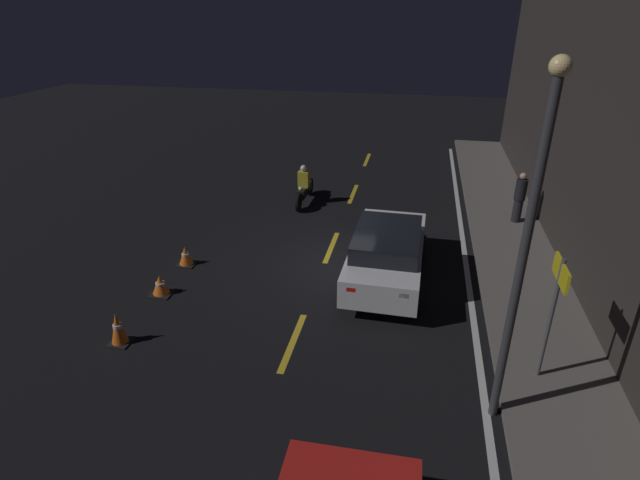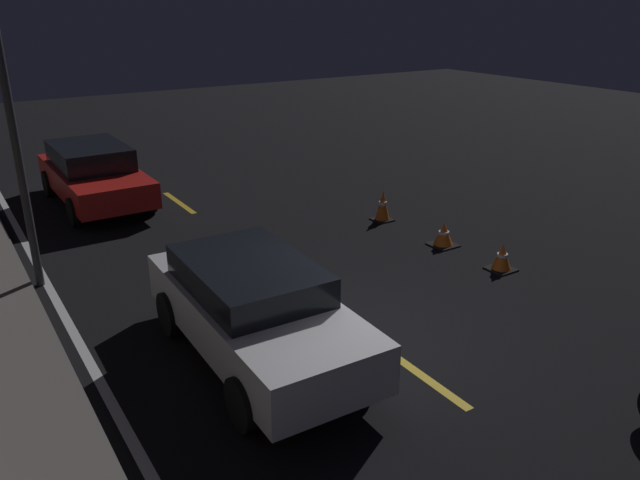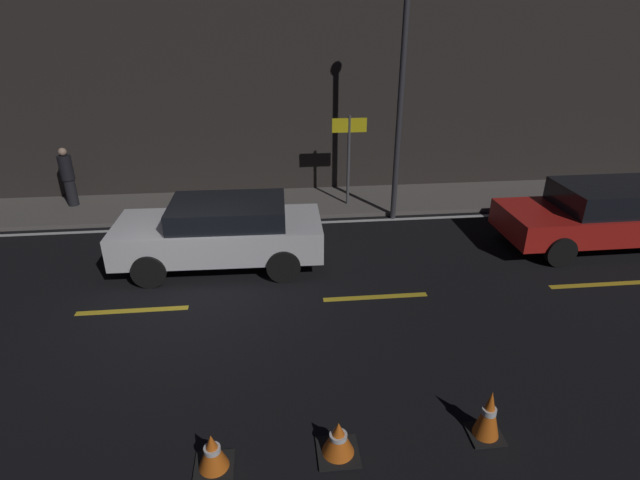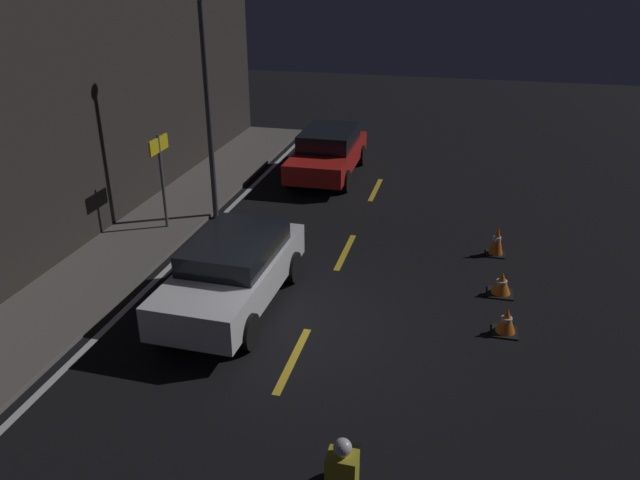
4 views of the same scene
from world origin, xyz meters
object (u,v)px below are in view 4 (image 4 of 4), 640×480
(taxi_red, at_px, (328,151))
(street_lamp, at_px, (207,97))
(traffic_cone_mid, at_px, (502,284))
(traffic_cone_near, at_px, (506,321))
(shop_sign, at_px, (160,163))
(sedan_white, at_px, (233,270))
(traffic_cone_far, at_px, (497,241))

(taxi_red, relative_size, street_lamp, 0.77)
(traffic_cone_mid, bearing_deg, street_lamp, 71.54)
(traffic_cone_near, bearing_deg, shop_sign, 70.74)
(sedan_white, xyz_separation_m, traffic_cone_near, (0.23, -5.27, -0.52))
(taxi_red, xyz_separation_m, traffic_cone_near, (-8.28, -5.34, -0.53))
(traffic_cone_far, bearing_deg, taxi_red, 46.99)
(traffic_cone_near, bearing_deg, street_lamp, 61.89)
(sedan_white, height_order, traffic_cone_near, sedan_white)
(taxi_red, distance_m, traffic_cone_mid, 8.61)
(traffic_cone_far, bearing_deg, shop_sign, 93.69)
(shop_sign, bearing_deg, street_lamp, -40.19)
(traffic_cone_mid, height_order, traffic_cone_far, traffic_cone_far)
(traffic_cone_far, relative_size, shop_sign, 0.30)
(traffic_cone_near, bearing_deg, taxi_red, 32.82)
(traffic_cone_mid, height_order, street_lamp, street_lamp)
(taxi_red, bearing_deg, street_lamp, -26.32)
(sedan_white, bearing_deg, traffic_cone_near, 93.84)
(sedan_white, distance_m, traffic_cone_far, 6.32)
(street_lamp, bearing_deg, traffic_cone_mid, -108.46)
(sedan_white, relative_size, shop_sign, 1.78)
(traffic_cone_far, bearing_deg, sedan_white, 125.59)
(sedan_white, relative_size, traffic_cone_mid, 8.20)
(sedan_white, relative_size, traffic_cone_near, 8.19)
(shop_sign, bearing_deg, traffic_cone_near, -109.26)
(sedan_white, xyz_separation_m, street_lamp, (4.20, 2.15, 2.46))
(traffic_cone_far, distance_m, shop_sign, 8.32)
(street_lamp, bearing_deg, shop_sign, 139.81)
(traffic_cone_mid, bearing_deg, sedan_white, 108.48)
(taxi_red, height_order, traffic_cone_near, taxi_red)
(traffic_cone_mid, bearing_deg, traffic_cone_near, -177.77)
(taxi_red, bearing_deg, traffic_cone_near, 32.27)
(taxi_red, distance_m, traffic_cone_near, 9.87)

